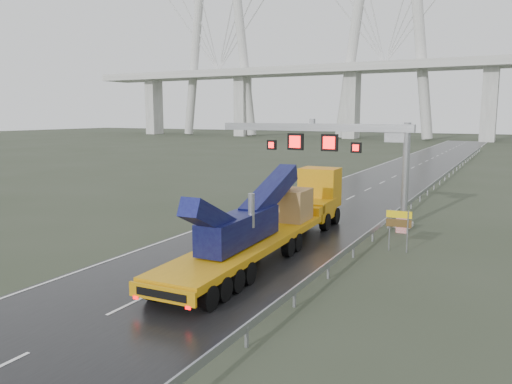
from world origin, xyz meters
The scene contains 7 objects.
ground centered at (0.00, 0.00, 0.00)m, with size 400.00×400.00×0.00m, color #2D3525.
road centered at (0.00, 40.00, 0.01)m, with size 11.00×200.00×0.02m, color black.
guardrail centered at (6.10, 30.00, 0.70)m, with size 0.20×140.00×1.40m, color gray, non-canonical shape.
sign_gantry centered at (2.10, 17.99, 5.61)m, with size 14.90×1.20×7.42m.
heavy_haul_truck centered at (1.46, 9.56, 1.85)m, with size 3.82×20.40×4.76m.
exit_sign_pair centered at (7.97, 11.38, 1.68)m, with size 1.40×0.19×2.41m.
striped_barrier centered at (7.17, 16.16, 0.58)m, with size 0.69×0.37×1.16m, color red.
Camera 1 is at (13.78, -16.78, 7.76)m, focal length 35.00 mm.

